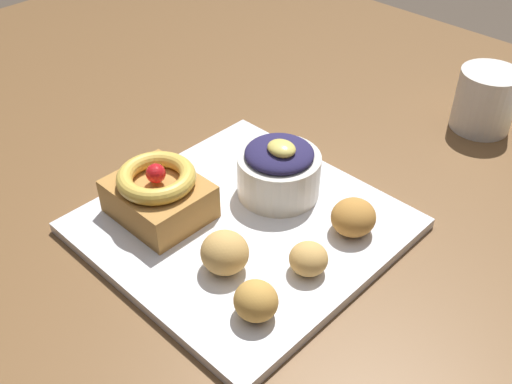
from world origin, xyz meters
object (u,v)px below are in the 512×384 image
object	(u,v)px
fritter_back	(225,253)
coffee_mug	(485,100)
fritter_front	(309,259)
berry_ramekin	(279,170)
front_plate	(243,225)
cake_slice	(158,193)
fritter_extra	(256,301)
fritter_middle	(353,217)

from	to	relation	value
fritter_back	coffee_mug	size ratio (longest dim) A/B	0.58
fritter_front	berry_ramekin	bearing A→B (deg)	145.63
fritter_back	coffee_mug	distance (m)	0.43
front_plate	fritter_back	distance (m)	0.08
fritter_front	coffee_mug	size ratio (longest dim) A/B	0.47
cake_slice	fritter_extra	bearing A→B (deg)	-9.63
fritter_middle	fritter_back	bearing A→B (deg)	-113.37
fritter_front	fritter_middle	size ratio (longest dim) A/B	0.79
fritter_back	cake_slice	bearing A→B (deg)	175.76
front_plate	berry_ramekin	size ratio (longest dim) A/B	3.16
cake_slice	coffee_mug	size ratio (longest dim) A/B	1.24
fritter_front	fritter_middle	world-z (taller)	fritter_middle
cake_slice	fritter_extra	world-z (taller)	cake_slice
fritter_middle	fritter_front	bearing A→B (deg)	-87.07
coffee_mug	fritter_middle	bearing A→B (deg)	-87.88
front_plate	fritter_front	xyz separation A→B (m)	(0.10, -0.01, 0.02)
cake_slice	coffee_mug	distance (m)	0.44
fritter_middle	fritter_extra	distance (m)	0.15
cake_slice	fritter_back	xyz separation A→B (m)	(0.11, -0.01, -0.01)
fritter_middle	fritter_back	xyz separation A→B (m)	(-0.06, -0.13, 0.00)
front_plate	fritter_front	distance (m)	0.10
berry_ramekin	fritter_front	size ratio (longest dim) A/B	2.43
fritter_middle	fritter_back	size ratio (longest dim) A/B	1.01
cake_slice	fritter_back	bearing A→B (deg)	-4.24
berry_ramekin	fritter_back	bearing A→B (deg)	-70.70
fritter_back	fritter_extra	distance (m)	0.06
front_plate	cake_slice	xyz separation A→B (m)	(-0.07, -0.05, 0.03)
front_plate	fritter_extra	xyz separation A→B (m)	(0.10, -0.08, 0.02)
fritter_front	fritter_extra	distance (m)	0.07
front_plate	fritter_middle	world-z (taller)	fritter_middle
cake_slice	berry_ramekin	distance (m)	0.13
cake_slice	fritter_middle	xyz separation A→B (m)	(0.16, 0.12, -0.01)
front_plate	coffee_mug	bearing A→B (deg)	77.48
cake_slice	fritter_middle	bearing A→B (deg)	36.15
front_plate	coffee_mug	size ratio (longest dim) A/B	3.58
fritter_back	fritter_front	bearing A→B (deg)	41.82
cake_slice	berry_ramekin	size ratio (longest dim) A/B	1.09
berry_ramekin	fritter_front	world-z (taller)	berry_ramekin
berry_ramekin	coffee_mug	xyz separation A→B (m)	(0.09, 0.30, -0.00)
cake_slice	berry_ramekin	bearing A→B (deg)	60.17
fritter_middle	front_plate	bearing A→B (deg)	-143.53
fritter_middle	fritter_extra	size ratio (longest dim) A/B	1.17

